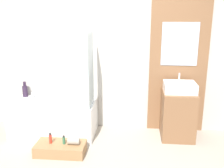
{
  "coord_description": "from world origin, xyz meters",
  "views": [
    {
      "loc": [
        0.32,
        -2.56,
        1.88
      ],
      "look_at": [
        0.02,
        0.72,
        0.98
      ],
      "focal_mm": 42.0,
      "sensor_mm": 36.0,
      "label": 1
    }
  ],
  "objects_px": {
    "bathtub": "(54,118)",
    "bottle_soap_primary": "(50,139)",
    "sink": "(180,87)",
    "wooden_step_bench": "(61,148)",
    "vase_tall_dark": "(25,90)",
    "bottle_soap_secondary": "(64,140)",
    "vase_round_light": "(34,94)"
  },
  "relations": [
    {
      "from": "sink",
      "to": "vase_tall_dark",
      "type": "height_order",
      "value": "sink"
    },
    {
      "from": "bottle_soap_secondary",
      "to": "vase_tall_dark",
      "type": "bearing_deg",
      "value": 135.73
    },
    {
      "from": "vase_tall_dark",
      "to": "bottle_soap_primary",
      "type": "xyz_separation_m",
      "value": [
        0.68,
        -0.84,
        -0.41
      ]
    },
    {
      "from": "bottle_soap_primary",
      "to": "wooden_step_bench",
      "type": "bearing_deg",
      "value": 0.0
    },
    {
      "from": "sink",
      "to": "bottle_soap_secondary",
      "type": "relative_size",
      "value": 3.88
    },
    {
      "from": "sink",
      "to": "vase_round_light",
      "type": "xyz_separation_m",
      "value": [
        -2.33,
        0.18,
        -0.23
      ]
    },
    {
      "from": "vase_round_light",
      "to": "wooden_step_bench",
      "type": "bearing_deg",
      "value": -51.44
    },
    {
      "from": "bathtub",
      "to": "bottle_soap_primary",
      "type": "height_order",
      "value": "bathtub"
    },
    {
      "from": "vase_tall_dark",
      "to": "bottle_soap_primary",
      "type": "relative_size",
      "value": 1.66
    },
    {
      "from": "wooden_step_bench",
      "to": "bottle_soap_secondary",
      "type": "bearing_deg",
      "value": 0.0
    },
    {
      "from": "bathtub",
      "to": "sink",
      "type": "xyz_separation_m",
      "value": [
        1.92,
        0.06,
        0.54
      ]
    },
    {
      "from": "vase_round_light",
      "to": "sink",
      "type": "bearing_deg",
      "value": -4.42
    },
    {
      "from": "bathtub",
      "to": "vase_round_light",
      "type": "height_order",
      "value": "vase_round_light"
    },
    {
      "from": "bottle_soap_secondary",
      "to": "vase_round_light",
      "type": "bearing_deg",
      "value": 130.62
    },
    {
      "from": "bathtub",
      "to": "bottle_soap_primary",
      "type": "distance_m",
      "value": 0.62
    },
    {
      "from": "wooden_step_bench",
      "to": "bathtub",
      "type": "bearing_deg",
      "value": 113.7
    },
    {
      "from": "vase_tall_dark",
      "to": "vase_round_light",
      "type": "bearing_deg",
      "value": -1.19
    },
    {
      "from": "bathtub",
      "to": "bottle_soap_secondary",
      "type": "distance_m",
      "value": 0.68
    },
    {
      "from": "bottle_soap_primary",
      "to": "vase_tall_dark",
      "type": "bearing_deg",
      "value": 128.82
    },
    {
      "from": "vase_round_light",
      "to": "bottle_soap_secondary",
      "type": "xyz_separation_m",
      "value": [
        0.72,
        -0.84,
        -0.37
      ]
    },
    {
      "from": "sink",
      "to": "vase_round_light",
      "type": "bearing_deg",
      "value": 175.58
    },
    {
      "from": "vase_tall_dark",
      "to": "bottle_soap_secondary",
      "type": "relative_size",
      "value": 2.12
    },
    {
      "from": "bottle_soap_primary",
      "to": "bathtub",
      "type": "bearing_deg",
      "value": 102.02
    },
    {
      "from": "bathtub",
      "to": "bottle_soap_secondary",
      "type": "xyz_separation_m",
      "value": [
        0.31,
        -0.6,
        -0.06
      ]
    },
    {
      "from": "wooden_step_bench",
      "to": "bottle_soap_secondary",
      "type": "relative_size",
      "value": 5.69
    },
    {
      "from": "bottle_soap_secondary",
      "to": "bathtub",
      "type": "bearing_deg",
      "value": 117.64
    },
    {
      "from": "vase_tall_dark",
      "to": "vase_round_light",
      "type": "height_order",
      "value": "vase_tall_dark"
    },
    {
      "from": "wooden_step_bench",
      "to": "vase_round_light",
      "type": "height_order",
      "value": "vase_round_light"
    },
    {
      "from": "vase_round_light",
      "to": "bottle_soap_secondary",
      "type": "bearing_deg",
      "value": -49.38
    },
    {
      "from": "wooden_step_bench",
      "to": "vase_round_light",
      "type": "relative_size",
      "value": 7.42
    },
    {
      "from": "bathtub",
      "to": "vase_round_light",
      "type": "bearing_deg",
      "value": 149.46
    },
    {
      "from": "wooden_step_bench",
      "to": "bottle_soap_primary",
      "type": "distance_m",
      "value": 0.2
    }
  ]
}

